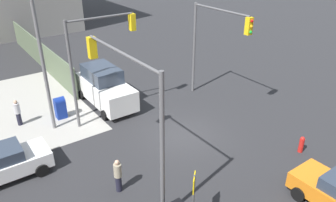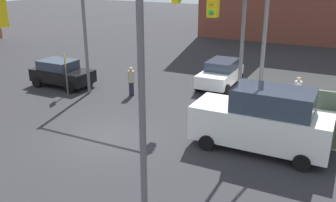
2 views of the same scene
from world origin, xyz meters
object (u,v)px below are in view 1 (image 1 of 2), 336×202
street_lamp_corner (48,53)px  fire_hydrant (301,144)px  traffic_signal_nw_corner (129,97)px  traffic_signal_ne_corner (97,50)px  pedestrian_waiting (118,175)px  sedan_white (3,163)px  mailbox_blue (60,107)px  pedestrian_crossing (18,112)px  van_white_delivery (105,87)px  traffic_signal_se_corner (214,36)px

street_lamp_corner → fire_hydrant: bearing=-136.5°
traffic_signal_nw_corner → traffic_signal_ne_corner: (6.69, -1.64, -0.10)m
traffic_signal_ne_corner → pedestrian_waiting: (-6.50, 2.34, -3.69)m
fire_hydrant → street_lamp_corner: bearing=43.5°
traffic_signal_nw_corner → street_lamp_corner: (7.33, 0.93, 0.04)m
traffic_signal_ne_corner → sedan_white: 7.76m
traffic_signal_ne_corner → street_lamp_corner: 2.66m
mailbox_blue → sedan_white: size_ratio=0.35×
traffic_signal_nw_corner → mailbox_blue: size_ratio=4.55×
traffic_signal_ne_corner → mailbox_blue: traffic_signal_ne_corner is taller
pedestrian_crossing → pedestrian_waiting: same height
mailbox_blue → van_white_delivery: 3.24m
street_lamp_corner → pedestrian_crossing: bearing=49.9°
fire_hydrant → sedan_white: bearing=62.5°
traffic_signal_se_corner → pedestrian_waiting: 11.35m
traffic_signal_se_corner → traffic_signal_nw_corner: bearing=117.9°
traffic_signal_ne_corner → van_white_delivery: traffic_signal_ne_corner is taller
sedan_white → pedestrian_waiting: (-3.98, -3.98, 0.04)m
traffic_signal_ne_corner → fire_hydrant: (-9.50, -7.06, -4.08)m
van_white_delivery → pedestrian_waiting: 8.97m
fire_hydrant → sedan_white: size_ratio=0.23×
traffic_signal_nw_corner → traffic_signal_se_corner: (4.76, -9.00, -0.05)m
traffic_signal_ne_corner → sedan_white: size_ratio=1.61×
traffic_signal_se_corner → traffic_signal_ne_corner: same height
mailbox_blue → pedestrian_crossing: (0.60, 2.40, 0.11)m
traffic_signal_nw_corner → mailbox_blue: bearing=3.4°
fire_hydrant → traffic_signal_ne_corner: bearing=36.6°
mailbox_blue → van_white_delivery: van_white_delivery is taller
traffic_signal_ne_corner → fire_hydrant: traffic_signal_ne_corner is taller
traffic_signal_ne_corner → pedestrian_crossing: (2.30, 4.54, -3.69)m
mailbox_blue → fire_hydrant: (-11.20, -9.20, -0.28)m
mailbox_blue → traffic_signal_se_corner: bearing=-110.9°
traffic_signal_se_corner → pedestrian_waiting: bearing=115.2°
traffic_signal_ne_corner → sedan_white: (-2.52, 6.33, -3.72)m
mailbox_blue → pedestrian_waiting: size_ratio=0.85×
traffic_signal_ne_corner → van_white_delivery: (1.79, -1.06, -3.28)m
traffic_signal_nw_corner → pedestrian_waiting: traffic_signal_nw_corner is taller
mailbox_blue → fire_hydrant: size_ratio=1.52×
sedan_white → pedestrian_waiting: size_ratio=2.39×
traffic_signal_nw_corner → pedestrian_crossing: traffic_signal_nw_corner is taller
traffic_signal_ne_corner → mailbox_blue: (1.70, 2.14, -3.80)m
fire_hydrant → sedan_white: (6.98, 13.38, 0.36)m
traffic_signal_ne_corner → mailbox_blue: size_ratio=4.55×
traffic_signal_se_corner → sedan_white: size_ratio=1.61×
traffic_signal_nw_corner → pedestrian_waiting: (0.19, 0.70, -3.78)m
street_lamp_corner → van_white_delivery: bearing=-72.5°
pedestrian_waiting → mailbox_blue: bearing=111.1°
mailbox_blue → sedan_white: bearing=135.2°
traffic_signal_nw_corner → fire_hydrant: traffic_signal_nw_corner is taller
traffic_signal_nw_corner → van_white_delivery: bearing=-17.7°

